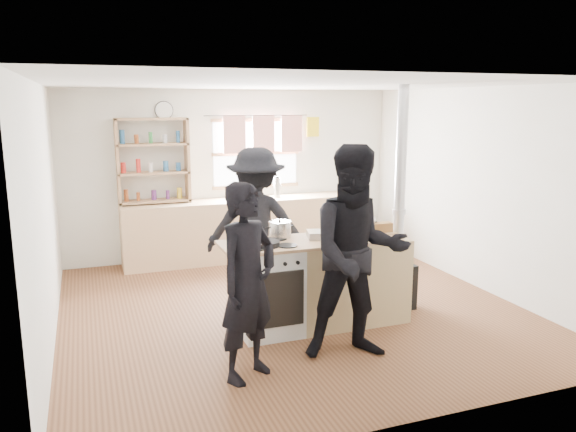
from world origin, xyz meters
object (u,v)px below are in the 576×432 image
object	(u,v)px
skillet_greens	(266,243)
person_near_right	(358,254)
stockpot_counter	(362,226)
person_near_left	(248,282)
cooking_island	(322,282)
roast_tray	(325,234)
bread_board	(381,229)
person_far	(256,225)
flue_heater	(397,252)
stockpot_stove	(280,229)
thermos	(277,188)

from	to	relation	value
skillet_greens	person_near_right	world-z (taller)	person_near_right
stockpot_counter	person_near_left	world-z (taller)	person_near_left
cooking_island	roast_tray	distance (m)	0.51
bread_board	person_far	world-z (taller)	person_far
roast_tray	person_far	size ratio (longest dim) A/B	0.23
skillet_greens	flue_heater	world-z (taller)	flue_heater
stockpot_counter	person_near_left	distance (m)	1.76
person_near_left	stockpot_stove	bearing A→B (deg)	26.08
cooking_island	person_near_right	xyz separation A→B (m)	(-0.00, -0.80, 0.51)
roast_tray	thermos	bearing A→B (deg)	81.35
skillet_greens	flue_heater	xyz separation A→B (m)	(1.65, 0.27, -0.31)
thermos	person_far	xyz separation A→B (m)	(-0.86, -1.76, -0.15)
thermos	skillet_greens	xyz separation A→B (m)	(-1.10, -2.85, -0.09)
flue_heater	bread_board	bearing A→B (deg)	-149.99
stockpot_stove	stockpot_counter	size ratio (longest dim) A/B	0.83
cooking_island	stockpot_stove	size ratio (longest dim) A/B	8.21
person_near_left	roast_tray	bearing A→B (deg)	6.88
stockpot_stove	flue_heater	distance (m)	1.45
thermos	person_near_left	distance (m)	3.93
thermos	person_near_left	bearing A→B (deg)	-112.56
cooking_island	stockpot_counter	size ratio (longest dim) A/B	6.80
cooking_island	person_near_right	size ratio (longest dim) A/B	1.01
roast_tray	bread_board	size ratio (longest dim) A/B	1.39
stockpot_counter	bread_board	xyz separation A→B (m)	(0.22, -0.03, -0.05)
skillet_greens	stockpot_counter	size ratio (longest dim) A/B	1.05
skillet_greens	stockpot_stove	world-z (taller)	stockpot_stove
thermos	skillet_greens	size ratio (longest dim) A/B	0.98
roast_tray	flue_heater	world-z (taller)	flue_heater
thermos	cooking_island	size ratio (longest dim) A/B	0.15
roast_tray	person_far	world-z (taller)	person_far
thermos	person_near_left	size ratio (longest dim) A/B	0.18
flue_heater	person_near_left	size ratio (longest dim) A/B	1.49
bread_board	person_near_right	distance (m)	1.05
person_near_left	person_far	distance (m)	1.97
person_far	stockpot_counter	bearing A→B (deg)	150.29
stockpot_counter	person_far	xyz separation A→B (m)	(-0.87, 0.98, -0.12)
person_near_left	person_far	bearing A→B (deg)	38.59
person_near_left	person_near_right	bearing A→B (deg)	-29.41
stockpot_counter	bread_board	world-z (taller)	stockpot_counter
skillet_greens	bread_board	world-z (taller)	bread_board
thermos	cooking_island	bearing A→B (deg)	-99.34
flue_heater	person_near_right	world-z (taller)	flue_heater
stockpot_stove	bread_board	bearing A→B (deg)	-11.33
skillet_greens	cooking_island	bearing A→B (deg)	7.39
stockpot_stove	flue_heater	xyz separation A→B (m)	(1.40, -0.03, -0.37)
cooking_island	bread_board	xyz separation A→B (m)	(0.68, 0.00, 0.51)
stockpot_counter	bread_board	bearing A→B (deg)	-7.41
stockpot_counter	person_near_right	world-z (taller)	person_near_right
flue_heater	thermos	bearing A→B (deg)	102.04
skillet_greens	person_near_left	world-z (taller)	person_near_left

